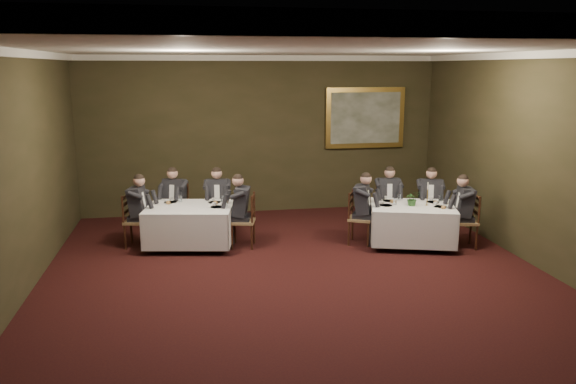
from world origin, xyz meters
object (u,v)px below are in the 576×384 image
object	(u,v)px
chair_main_endleft	(360,229)
diner_sec_endright	(243,220)
diner_main_endright	(465,220)
chair_sec_backright	(218,220)
chair_main_endright	(464,232)
centerpiece	(412,198)
chair_main_backleft	(387,219)
diner_main_endleft	(360,217)
chair_main_backright	(428,220)
chair_sec_endright	(244,232)
table_second	(190,223)
diner_sec_endleft	(137,220)
painting	(365,118)
diner_main_backleft	(387,208)
diner_sec_backright	(218,209)
diner_sec_backleft	(176,209)
table_main	(412,222)
candlestick	(427,197)
diner_main_backright	(429,209)
chair_sec_endleft	(137,232)
chair_sec_backleft	(176,220)

from	to	relation	value
chair_main_endleft	diner_sec_endright	distance (m)	2.19
diner_main_endright	chair_sec_backright	xyz separation A→B (m)	(-4.40, 1.63, -0.23)
chair_main_endright	centerpiece	world-z (taller)	centerpiece
chair_main_backleft	diner_main_endleft	bearing A→B (deg)	46.37
chair_main_backright	chair_main_endleft	xyz separation A→B (m)	(-1.53, -0.35, 0.00)
chair_sec_endright	chair_main_endright	bearing A→B (deg)	-87.43
table_second	chair_sec_backright	size ratio (longest dim) A/B	1.75
diner_sec_endleft	painting	distance (m)	5.68
diner_sec_endright	painting	bearing A→B (deg)	-37.85
diner_main_backleft	diner_main_endright	bearing A→B (deg)	141.56
diner_main_endleft	diner_sec_backright	xyz separation A→B (m)	(-2.59, 1.08, 0.00)
diner_sec_backleft	painting	size ratio (longest dim) A/B	0.73
chair_sec_endright	table_main	bearing A→B (deg)	-85.58
diner_main_backleft	chair_main_endright	xyz separation A→B (m)	(1.09, -1.12, -0.23)
candlestick	diner_main_backleft	bearing A→B (deg)	115.57
chair_main_endright	chair_sec_backright	distance (m)	4.71
chair_main_backleft	candlestick	xyz separation A→B (m)	(0.42, -0.90, 0.64)
diner_main_endright	painting	distance (m)	3.73
diner_main_endleft	chair_sec_backright	size ratio (longest dim) A/B	1.35
chair_sec_backright	diner_main_backright	bearing A→B (deg)	176.63
diner_sec_endleft	candlestick	xyz separation A→B (m)	(5.26, -0.86, 0.42)
chair_main_backright	chair_main_endleft	world-z (taller)	same
diner_sec_backleft	centerpiece	bearing A→B (deg)	-175.76
chair_sec_endleft	diner_sec_endleft	distance (m)	0.23
chair_sec_backleft	chair_sec_endright	world-z (taller)	same
chair_main_backright	chair_sec_endright	world-z (taller)	same
chair_main_backright	chair_sec_endright	bearing A→B (deg)	19.58
diner_main_backleft	diner_sec_endright	xyz separation A→B (m)	(-2.92, -0.37, 0.00)
diner_main_backleft	diner_main_backright	distance (m)	0.81
chair_sec_backright	diner_main_endleft	bearing A→B (deg)	164.05
chair_main_endleft	diner_sec_endright	xyz separation A→B (m)	(-2.17, 0.20, 0.23)
diner_sec_endleft	centerpiece	bearing A→B (deg)	92.15
diner_main_endleft	diner_main_endright	world-z (taller)	same
table_main	diner_main_endright	bearing A→B (deg)	-16.66
diner_main_backright	chair_sec_endright	xyz separation A→B (m)	(-3.68, -0.14, -0.23)
chair_sec_backright	chair_main_backleft	bearing A→B (deg)	178.37
chair_main_backleft	chair_sec_endleft	distance (m)	4.85
diner_main_endleft	diner_sec_endright	world-z (taller)	same
table_second	chair_main_endright	xyz separation A→B (m)	(4.96, -0.92, -0.17)
diner_main_endright	centerpiece	bearing A→B (deg)	85.96
diner_main_endleft	candlestick	distance (m)	1.27
chair_main_endright	diner_sec_endright	xyz separation A→B (m)	(-4.01, 0.75, 0.23)
chair_main_endleft	diner_sec_endleft	distance (m)	4.13
diner_main_endright	diner_sec_backleft	distance (m)	5.51
table_main	chair_main_endleft	distance (m)	0.97
table_second	painting	size ratio (longest dim) A/B	0.94
diner_main_backright	diner_sec_backleft	xyz separation A→B (m)	(-4.92, 0.88, 0.00)
chair_sec_backleft	diner_sec_backright	xyz separation A→B (m)	(0.82, -0.16, 0.23)
diner_sec_endright	chair_main_backright	bearing A→B (deg)	-74.47
diner_sec_backright	chair_sec_backright	bearing A→B (deg)	-90.00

